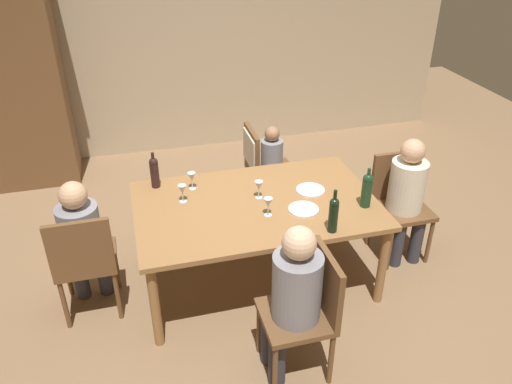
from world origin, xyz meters
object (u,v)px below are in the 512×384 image
Objects in this scene: person_child_small at (274,162)px; wine_glass_centre at (192,177)px; person_woman_host at (82,237)px; wine_bottle_short_olive at (367,189)px; dinner_plate_host at (310,190)px; chair_left_end at (85,258)px; wine_bottle_dark_red at (333,214)px; wine_bottle_tall_green at (154,171)px; dining_table at (256,211)px; chair_far_right at (259,161)px; chair_right_end at (399,198)px; handbag at (303,197)px; wine_glass_far at (268,203)px; wine_glass_near_left at (182,190)px; dinner_plate_guest_left at (303,209)px; person_man_guest at (293,293)px; person_man_bearded at (408,192)px; armoire_cabinet at (8,86)px; chair_near at (309,306)px; wine_glass_near_right at (259,186)px.

wine_glass_centre is at bearing -54.73° from person_child_small.
wine_glass_centre is at bearing 20.26° from person_woman_host.
wine_bottle_short_olive reaches higher than dinner_plate_host.
chair_left_end is 1.83m from wine_bottle_dark_red.
wine_bottle_tall_green is at bearing 36.61° from person_woman_host.
chair_far_right is at bearing 73.03° from dining_table.
chair_right_end reaches higher than handbag.
wine_bottle_tall_green reaches higher than handbag.
wine_glass_far is (0.04, -0.19, 0.18)m from dining_table.
wine_glass_near_left reaches higher than dinner_plate_guest_left.
person_man_guest is 3.74× the size of wine_bottle_tall_green.
wine_bottle_tall_green is 0.31m from wine_glass_centre.
chair_right_end is 0.82× the size of person_man_bearded.
chair_right_end is at bearing 15.69° from dinner_plate_guest_left.
armoire_cabinet is 6.50× the size of wine_bottle_dark_red.
person_woman_host is 4.78× the size of dinner_plate_host.
person_man_bearded is at bearing -13.47° from wine_bottle_tall_green.
chair_left_end is 1.00× the size of chair_far_right.
person_woman_host is 1.66m from dinner_plate_guest_left.
armoire_cabinet is 3.91m from person_man_guest.
person_man_guest is at bearing -64.05° from wine_bottle_tall_green.
dining_table is 12.59× the size of wine_glass_near_left.
person_man_guest is at bearing -58.82° from armoire_cabinet.
person_child_small reaches higher than wine_glass_near_left.
armoire_cabinet is 3.78m from wine_bottle_dark_red.
wine_bottle_tall_green is at bearing -10.45° from chair_right_end.
chair_right_end is 1.25m from person_child_small.
wine_glass_far is 0.52m from dinner_plate_host.
chair_far_right is at bearing -9.42° from person_man_guest.
wine_bottle_tall_green is (0.59, 0.55, 0.35)m from chair_left_end.
chair_near is 6.17× the size of wine_glass_far.
chair_right_end is 3.95× the size of dinner_plate_guest_left.
dining_table is at bearing 102.09° from wine_glass_far.
person_man_bearded reaches higher than dinner_plate_guest_left.
armoire_cabinet reaches higher than chair_left_end.
chair_right_end is 1.34m from wine_glass_far.
wine_glass_near_right is (1.36, 0.04, 0.20)m from person_woman_host.
person_child_small is 1.31m from wine_glass_near_left.
dinner_plate_host is 1.00× the size of dinner_plate_guest_left.
chair_right_end reaches higher than dining_table.
person_child_small is 2.79× the size of wine_bottle_dark_red.
dinner_plate_guest_left is at bearing -23.97° from person_man_guest.
wine_glass_near_left is (-0.63, 1.14, 0.32)m from chair_near.
wine_bottle_tall_green reaches higher than dinner_plate_host.
handbag is at bearing -19.30° from chair_near.
chair_near is at bearing -6.16° from chair_far_right.
person_man_guest is 0.81m from wine_glass_far.
chair_left_end reaches higher than dinner_plate_guest_left.
person_man_bearded reaches higher than wine_bottle_short_olive.
person_woman_host is 0.97× the size of person_man_guest.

